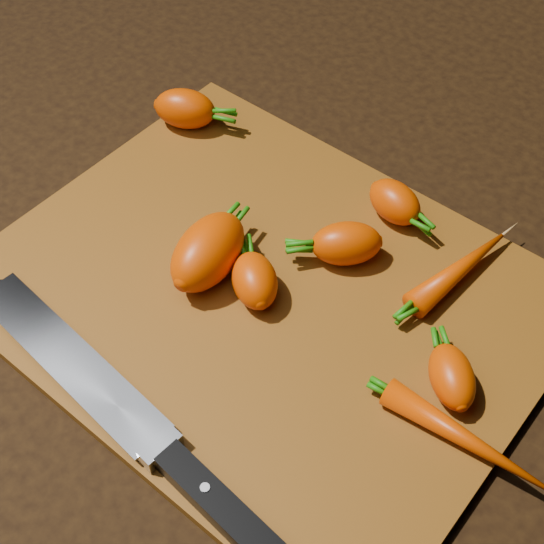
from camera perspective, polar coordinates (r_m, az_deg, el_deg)
The scene contains 11 objects.
ground at distance 0.72m, azimuth -0.51°, elevation -2.24°, with size 2.00×2.00×0.01m, color black.
cutting_board at distance 0.71m, azimuth -0.51°, elevation -1.71°, with size 0.50×0.40×0.01m, color brown.
carrot_0 at distance 0.86m, azimuth -6.58°, elevation 12.12°, with size 0.07×0.04×0.04m, color #E64300.
carrot_1 at distance 0.68m, azimuth -1.32°, elevation -0.65°, with size 0.06×0.04×0.04m, color #E64300.
carrot_2 at distance 0.70m, azimuth -4.84°, elevation 1.54°, with size 0.09×0.06×0.06m, color #E64300.
carrot_3 at distance 0.72m, azimuth 5.62°, elevation 2.15°, with size 0.07×0.04×0.04m, color #E64300.
carrot_4 at distance 0.76m, azimuth 9.23°, elevation 5.23°, with size 0.06×0.04×0.04m, color #E64300.
carrot_5 at distance 0.65m, azimuth 13.39°, elevation -7.68°, with size 0.06×0.04×0.04m, color #E64300.
carrot_6 at distance 0.72m, azimuth 13.93°, elevation 0.19°, with size 0.13×0.03×0.03m, color #E64300.
carrot_7 at distance 0.63m, azimuth 14.19°, elevation -11.99°, with size 0.14×0.02×0.02m, color #E64300.
knife at distance 0.66m, azimuth -13.93°, elevation -7.48°, with size 0.37×0.06×0.02m.
Camera 1 is at (0.28, -0.33, 0.57)m, focal length 50.00 mm.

